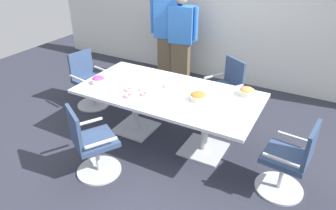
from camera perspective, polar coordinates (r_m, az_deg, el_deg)
ground_plane at (r=4.48m, az=0.00°, el=-6.23°), size 10.00×10.00×0.01m
back_wall at (r=5.99m, az=11.63°, el=17.11°), size 8.00×0.10×2.80m
conference_table at (r=4.14m, az=0.00°, el=0.91°), size 2.40×1.20×0.75m
office_chair_0 at (r=3.65m, az=21.49°, el=-9.84°), size 0.59×0.59×0.91m
office_chair_1 at (r=4.97m, az=10.43°, el=2.56°), size 0.75×0.75×0.91m
office_chair_2 at (r=5.33m, az=-14.32°, el=4.02°), size 0.63×0.63×0.91m
office_chair_3 at (r=3.76m, az=-13.92°, el=-7.26°), size 0.74×0.74×0.91m
person_standing_0 at (r=5.87m, az=-0.22°, el=13.22°), size 0.61×0.33×1.86m
person_standing_1 at (r=5.77m, az=2.41°, el=12.15°), size 0.61×0.29×1.74m
snack_bowl_pretzels at (r=3.88m, az=5.57°, el=1.59°), size 0.22×0.22×0.10m
snack_bowl_cookies at (r=4.10m, az=14.28°, el=2.44°), size 0.20×0.20×0.11m
snack_bowl_candy_mix at (r=4.41m, az=-12.66°, el=4.52°), size 0.19×0.19×0.11m
donut_platter at (r=4.05m, az=-5.99°, el=2.30°), size 0.36×0.36×0.04m
napkin_pile at (r=4.20m, az=1.20°, el=3.70°), size 0.19×0.19×0.07m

